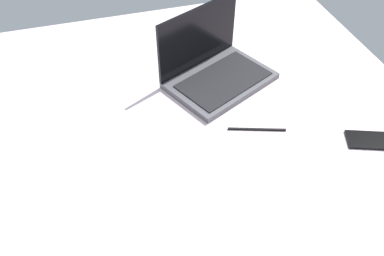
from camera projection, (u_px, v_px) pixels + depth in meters
The scene contains 4 objects.
bed_mattress at pixel (140, 158), 122.55cm from camera, with size 180.00×140.00×18.00cm, color silver.
laptop at pixel (214, 68), 132.32cm from camera, with size 39.69×34.99×23.00cm.
cell_phone at pixel (372, 140), 114.82cm from camera, with size 6.80×14.00×0.80cm, color black.
charger_cable at pixel (257, 129), 118.06cm from camera, with size 17.00×0.60×0.60cm, color black.
Camera 1 is at (-7.29, -81.31, 102.24)cm, focal length 37.67 mm.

